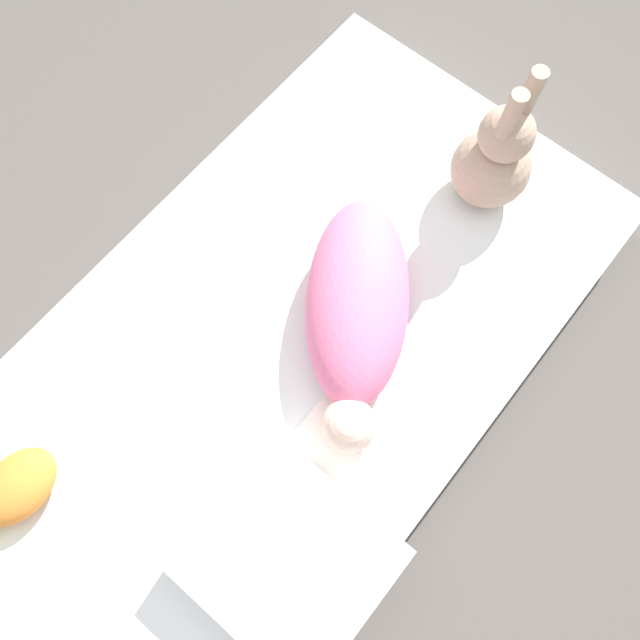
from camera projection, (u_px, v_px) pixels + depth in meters
The scene contains 7 objects.
ground_plane at pixel (288, 360), 1.39m from camera, with size 12.00×12.00×0.00m, color #514C47.
bed_mattress at pixel (286, 352), 1.33m from camera, with size 1.50×0.83×0.14m.
burp_cloth at pixel (347, 449), 1.19m from camera, with size 0.23×0.19×0.02m.
swaddled_baby at pixel (357, 309), 1.20m from camera, with size 0.48×0.41×0.15m.
pillow at pixel (288, 557), 1.09m from camera, with size 0.29×0.32×0.10m.
bunny_plush at pixel (495, 159), 1.26m from camera, with size 0.17×0.17×0.35m.
turtle_plush at pixel (14, 490), 1.13m from camera, with size 0.20×0.11×0.08m.
Camera 1 is at (0.23, 0.28, 1.35)m, focal length 35.00 mm.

